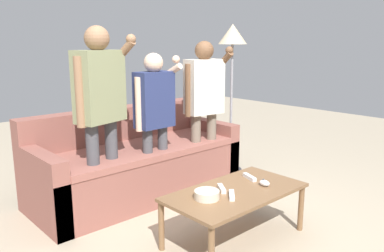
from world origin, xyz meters
The scene contains 12 objects.
ground_plane centered at (0.00, 0.00, 0.00)m, with size 12.00×12.00×0.00m, color tan.
couch centered at (0.08, 1.30, 0.31)m, with size 2.07×0.85×0.85m.
coffee_table centered at (0.10, 0.00, 0.36)m, with size 1.09×0.58×0.40m.
snack_bowl centered at (-0.17, 0.04, 0.43)m, with size 0.18×0.18×0.06m, color beige.
game_remote_nunchuk centered at (0.34, -0.09, 0.43)m, with size 0.06×0.09×0.05m.
floor_lamp centered at (1.31, 1.15, 1.45)m, with size 0.32×0.32×1.70m.
player_left centered at (-0.44, 1.03, 1.03)m, with size 0.52×0.32×1.63m.
player_center centered at (0.09, 0.99, 0.89)m, with size 0.42×0.27×1.41m.
player_right centered at (0.69, 0.96, 0.95)m, with size 0.44×0.35×1.51m.
game_remote_wand_near centered at (-0.02, -0.07, 0.42)m, with size 0.14×0.14×0.03m.
game_remote_wand_far centered at (0.37, 0.09, 0.42)m, with size 0.08×0.16×0.03m.
game_remote_wand_spare centered at (0.02, 0.07, 0.42)m, with size 0.11×0.14×0.03m.
Camera 1 is at (-2.01, -1.83, 1.50)m, focal length 36.44 mm.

